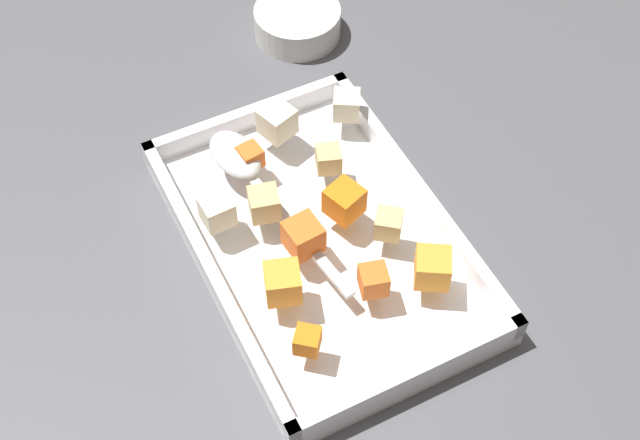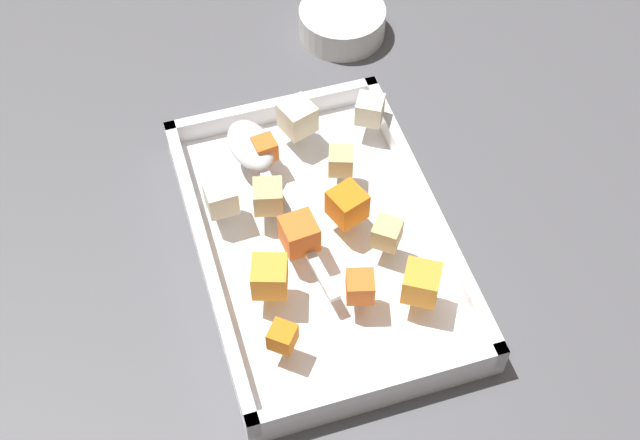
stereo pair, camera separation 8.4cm
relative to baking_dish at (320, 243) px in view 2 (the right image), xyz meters
name	(u,v)px [view 2 (the right image)]	position (x,y,z in m)	size (l,w,h in m)	color
ground_plane	(316,240)	(-0.01, 0.00, -0.01)	(4.00, 4.00, 0.00)	#4C4C51
baking_dish	(320,243)	(0.00, 0.00, 0.00)	(0.36, 0.24, 0.04)	silver
carrot_chunk_front_center	(347,205)	(-0.01, 0.03, 0.04)	(0.03, 0.03, 0.03)	orange
carrot_chunk_corner_nw	(270,277)	(0.05, -0.06, 0.04)	(0.03, 0.03, 0.03)	orange
carrot_chunk_back_center	(421,283)	(0.10, 0.07, 0.04)	(0.03, 0.03, 0.03)	orange
carrot_chunk_heap_top	(282,337)	(0.11, -0.07, 0.04)	(0.02, 0.02, 0.02)	orange
carrot_chunk_near_right	(265,149)	(-0.10, -0.03, 0.04)	(0.02, 0.02, 0.02)	orange
carrot_chunk_heap_side	(299,234)	(0.01, -0.03, 0.04)	(0.03, 0.03, 0.03)	orange
carrot_chunk_corner_sw	(360,287)	(0.09, 0.01, 0.04)	(0.03, 0.03, 0.03)	orange
potato_chunk_corner_ne	(268,197)	(-0.04, -0.04, 0.04)	(0.03, 0.03, 0.03)	tan
potato_chunk_mid_left	(370,109)	(-0.12, 0.09, 0.04)	(0.03, 0.03, 0.03)	beige
potato_chunk_rim_edge	(221,197)	(-0.05, -0.09, 0.04)	(0.03, 0.03, 0.03)	beige
potato_chunk_near_spoon	(341,161)	(-0.06, 0.04, 0.04)	(0.02, 0.02, 0.02)	tan
potato_chunk_near_left	(387,233)	(0.04, 0.06, 0.04)	(0.03, 0.03, 0.03)	tan
potato_chunk_center	(297,117)	(-0.13, 0.02, 0.04)	(0.03, 0.03, 0.03)	beige
serving_spoon	(256,154)	(-0.10, -0.04, 0.04)	(0.24, 0.06, 0.02)	silver
small_prep_bowl	(342,22)	(-0.30, 0.12, 0.01)	(0.11, 0.11, 0.04)	silver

